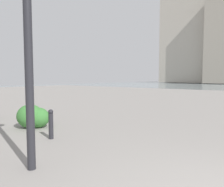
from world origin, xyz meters
name	(u,v)px	position (x,y,z in m)	size (l,w,h in m)	color
building_annex	(190,31)	(24.49, -67.08, 16.19)	(14.91, 12.07, 34.45)	#B2A899
lamppost	(27,3)	(3.24, 0.60, 2.81)	(0.98, 0.28, 4.26)	#232328
bollard_near	(51,123)	(4.55, -0.73, 0.40)	(0.13, 0.13, 0.77)	#232328
bollard_mid	(29,113)	(6.18, -1.07, 0.45)	(0.13, 0.13, 0.87)	#232328
shrub_low	(30,116)	(6.12, -1.06, 0.37)	(0.87, 0.78, 0.74)	#387533
shrub_wide	(38,118)	(5.96, -1.24, 0.32)	(0.75, 0.68, 0.64)	#387533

